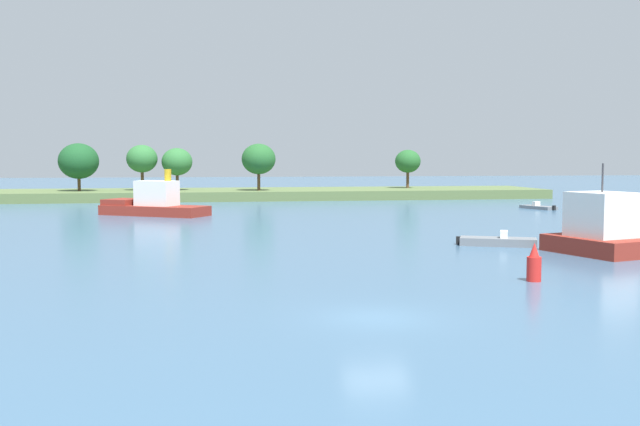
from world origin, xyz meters
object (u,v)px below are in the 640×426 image
(tugboat, at_px, (153,204))
(small_motorboat, at_px, (538,207))
(fishing_skiff, at_px, (498,241))
(channel_buoy_red, at_px, (534,265))

(tugboat, xyz_separation_m, small_motorboat, (44.09, 2.15, -0.99))
(tugboat, relative_size, small_motorboat, 2.38)
(fishing_skiff, bearing_deg, small_motorboat, 60.02)
(fishing_skiff, distance_m, small_motorboat, 37.84)
(small_motorboat, distance_m, channel_buoy_red, 52.00)
(channel_buoy_red, bearing_deg, small_motorboat, 63.82)
(fishing_skiff, height_order, tugboat, tugboat)
(small_motorboat, relative_size, channel_buoy_red, 2.61)
(fishing_skiff, relative_size, channel_buoy_red, 2.83)
(small_motorboat, bearing_deg, tugboat, -177.21)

